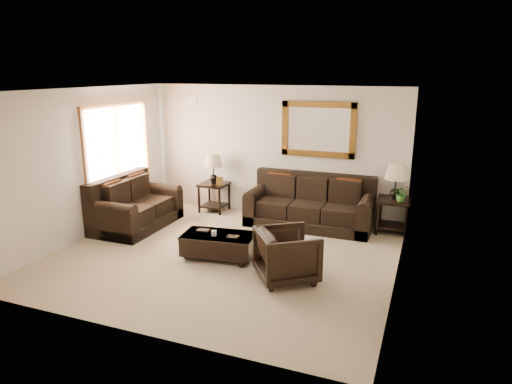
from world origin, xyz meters
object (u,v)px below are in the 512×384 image
at_px(end_table_right, 395,188).
at_px(coffee_table, 219,243).
at_px(sofa, 310,207).
at_px(end_table_left, 214,174).
at_px(armchair, 287,253).
at_px(loveseat, 134,208).

distance_m(end_table_right, coffee_table, 3.47).
distance_m(sofa, end_table_left, 2.24).
xyz_separation_m(end_table_left, end_table_right, (3.76, -0.02, 0.05)).
bearing_deg(sofa, end_table_right, 4.95).
height_order(sofa, end_table_right, end_table_right).
height_order(end_table_left, armchair, end_table_left).
relative_size(loveseat, end_table_left, 1.41).
height_order(sofa, loveseat, loveseat).
height_order(loveseat, coffee_table, loveseat).
bearing_deg(end_table_right, sofa, -175.05).
distance_m(coffee_table, armchair, 1.35).
distance_m(sofa, end_table_right, 1.66).
distance_m(sofa, coffee_table, 2.36).
bearing_deg(armchair, loveseat, 36.12).
relative_size(sofa, loveseat, 1.37).
xyz_separation_m(sofa, coffee_table, (-0.97, -2.14, -0.11)).
relative_size(loveseat, coffee_table, 1.42).
distance_m(sofa, loveseat, 3.48).
distance_m(end_table_right, armchair, 2.97).
bearing_deg(end_table_right, armchair, -115.42).
bearing_deg(loveseat, coffee_table, -109.62).
relative_size(sofa, end_table_right, 1.83).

